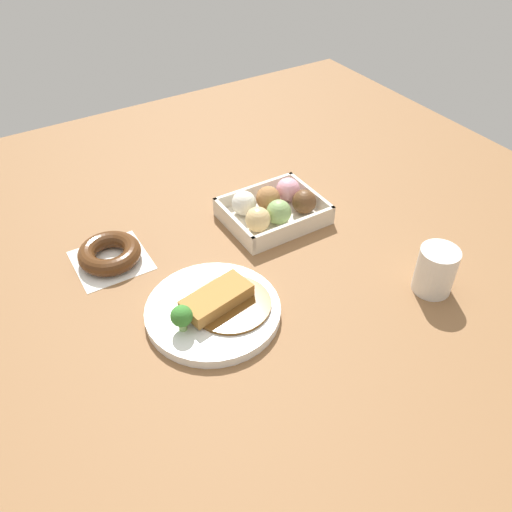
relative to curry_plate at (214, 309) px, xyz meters
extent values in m
plane|color=brown|center=(0.13, 0.07, -0.02)|extent=(1.60, 1.60, 0.00)
cylinder|color=white|center=(0.00, 0.00, -0.01)|extent=(0.24, 0.24, 0.02)
cylinder|color=brown|center=(0.03, -0.01, 0.01)|extent=(0.14, 0.14, 0.01)
cube|color=#A87538|center=(0.01, 0.00, 0.02)|extent=(0.13, 0.08, 0.02)
cylinder|color=white|center=(-0.04, 0.02, 0.01)|extent=(0.05, 0.05, 0.00)
ellipsoid|color=yellow|center=(-0.04, 0.02, 0.01)|extent=(0.02, 0.02, 0.01)
cylinder|color=#8CB766|center=(-0.07, -0.02, 0.01)|extent=(0.01, 0.01, 0.02)
sphere|color=#387A2D|center=(-0.07, -0.02, 0.03)|extent=(0.04, 0.04, 0.04)
cube|color=beige|center=(0.24, 0.18, -0.01)|extent=(0.20, 0.16, 0.01)
cube|color=beige|center=(0.14, 0.18, 0.01)|extent=(0.01, 0.16, 0.03)
cube|color=beige|center=(0.34, 0.18, 0.01)|extent=(0.01, 0.16, 0.03)
cube|color=beige|center=(0.24, 0.10, 0.01)|extent=(0.20, 0.01, 0.03)
cube|color=beige|center=(0.24, 0.26, 0.01)|extent=(0.20, 0.01, 0.03)
sphere|color=#DBB77A|center=(0.19, 0.15, 0.02)|extent=(0.05, 0.05, 0.05)
sphere|color=#84A860|center=(0.24, 0.15, 0.02)|extent=(0.05, 0.05, 0.05)
sphere|color=brown|center=(0.30, 0.16, 0.02)|extent=(0.05, 0.05, 0.05)
sphere|color=silver|center=(0.19, 0.22, 0.02)|extent=(0.05, 0.05, 0.05)
sphere|color=#9E6B3D|center=(0.24, 0.21, 0.02)|extent=(0.05, 0.05, 0.05)
sphere|color=pink|center=(0.30, 0.21, 0.02)|extent=(0.05, 0.05, 0.05)
cube|color=white|center=(-0.10, 0.23, -0.01)|extent=(0.14, 0.14, 0.00)
torus|color=#4C2B14|center=(-0.10, 0.23, 0.00)|extent=(0.12, 0.12, 0.03)
cylinder|color=silver|center=(0.37, -0.15, 0.03)|extent=(0.07, 0.07, 0.09)
camera|label=1|loc=(-0.27, -0.58, 0.66)|focal=37.25mm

